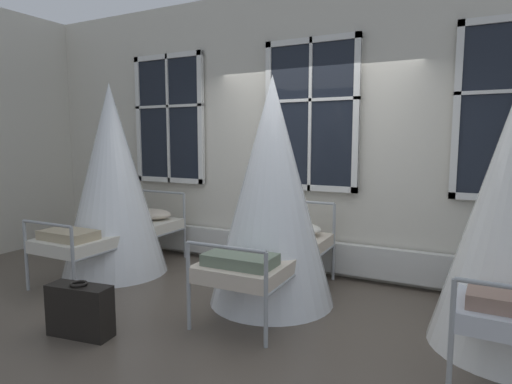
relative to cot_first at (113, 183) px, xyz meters
The scene contains 6 objects.
ground 2.42m from the cot_first, ahead, with size 21.73×21.73×0.00m, color brown.
back_wall_with_windows 2.54m from the cot_first, 29.07° to the left, with size 8.61×0.10×3.49m, color beige.
window_bank 2.40m from the cot_first, 26.58° to the left, with size 5.45×0.10×2.77m.
cot_first is the anchor object (origin of this frame).
cot_second 2.15m from the cot_first, ahead, with size 1.26×1.92×2.28m.
suitcase_dark 2.00m from the cot_first, 53.57° to the right, with size 0.58×0.29×0.47m.
Camera 1 is at (1.85, -3.95, 1.66)m, focal length 30.30 mm.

